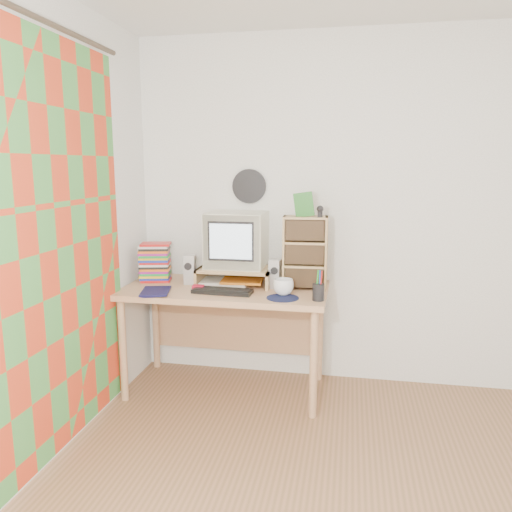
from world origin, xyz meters
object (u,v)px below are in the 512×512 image
at_px(crt_monitor, 236,240).
at_px(keyboard, 222,291).
at_px(mug, 283,287).
at_px(desk, 228,304).
at_px(cd_rack, 305,253).
at_px(diary, 142,290).
at_px(dvd_stack, 155,261).

height_order(crt_monitor, keyboard, crt_monitor).
bearing_deg(mug, desk, 156.22).
xyz_separation_m(cd_rack, diary, (-1.04, -0.34, -0.23)).
height_order(dvd_stack, diary, dvd_stack).
bearing_deg(crt_monitor, dvd_stack, -175.11).
bearing_deg(cd_rack, mug, -122.13).
height_order(keyboard, diary, diary).
distance_m(crt_monitor, dvd_stack, 0.62).
xyz_separation_m(crt_monitor, keyboard, (-0.02, -0.30, -0.30)).
xyz_separation_m(crt_monitor, diary, (-0.55, -0.40, -0.29)).
distance_m(cd_rack, mug, 0.31).
distance_m(keyboard, dvd_stack, 0.63).
bearing_deg(cd_rack, keyboard, -158.18).
relative_size(crt_monitor, dvd_stack, 1.37).
distance_m(keyboard, diary, 0.53).
bearing_deg(dvd_stack, crt_monitor, -8.20).
height_order(crt_monitor, mug, crt_monitor).
distance_m(dvd_stack, cd_rack, 1.09).
bearing_deg(diary, desk, 18.84).
bearing_deg(diary, keyboard, -2.40).
bearing_deg(desk, dvd_stack, 176.28).
xyz_separation_m(desk, keyboard, (0.02, -0.22, 0.15)).
bearing_deg(desk, mug, -23.78).
bearing_deg(cd_rack, crt_monitor, 169.79).
height_order(crt_monitor, dvd_stack, crt_monitor).
height_order(keyboard, cd_rack, cd_rack).
height_order(keyboard, dvd_stack, dvd_stack).
height_order(desk, cd_rack, cd_rack).
relative_size(dvd_stack, mug, 2.22).
bearing_deg(crt_monitor, cd_rack, -7.61).
distance_m(desk, crt_monitor, 0.46).
relative_size(mug, diary, 0.61).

